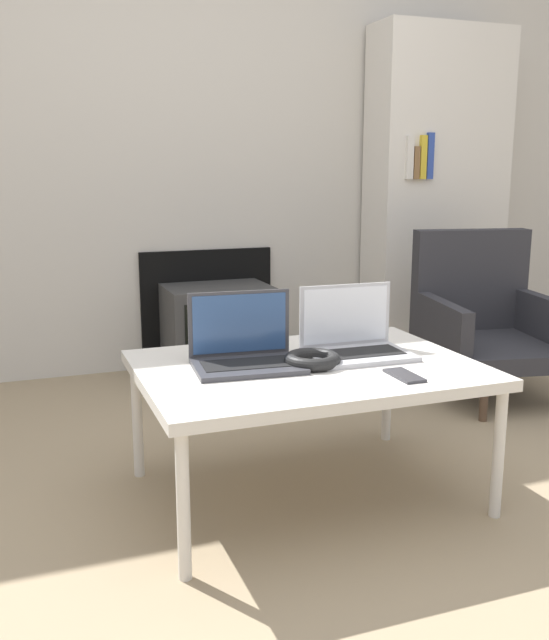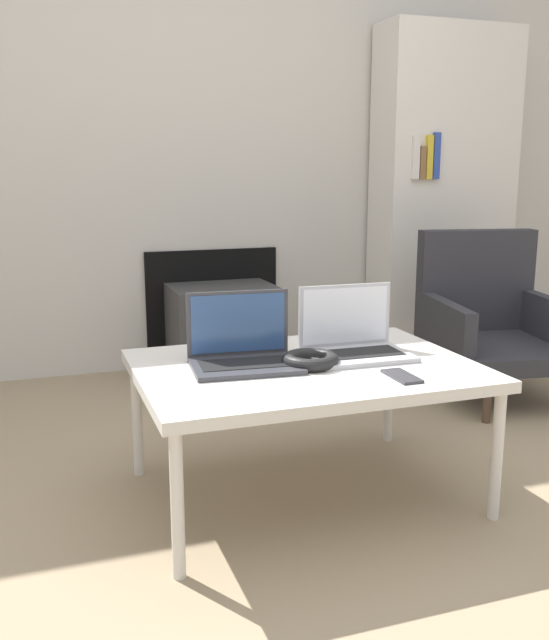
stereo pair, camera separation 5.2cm
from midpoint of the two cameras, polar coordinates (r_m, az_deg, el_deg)
ground_plane at (r=2.15m, az=6.94°, el=-17.78°), size 14.00×14.00×0.00m
wall_back at (r=3.87m, az=-6.86°, el=15.27°), size 7.00×0.08×2.60m
table at (r=2.30m, az=3.13°, el=-4.36°), size 1.07×0.77×0.45m
laptop_left at (r=2.27m, az=-1.90°, el=-2.43°), size 0.36×0.27×0.23m
laptop_right at (r=2.41m, az=6.94°, el=-1.65°), size 0.34×0.25×0.23m
headphones at (r=2.26m, az=3.53°, el=-3.19°), size 0.18×0.18×0.04m
phone at (r=2.18m, az=10.82°, el=-4.44°), size 0.07×0.15×0.01m
tv at (r=3.75m, az=-3.78°, el=-0.78°), size 0.54×0.39×0.47m
armchair at (r=3.57m, az=17.12°, el=0.24°), size 0.70×0.76×0.77m
bookshelf at (r=4.25m, az=13.64°, el=9.71°), size 0.80×0.32×1.83m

